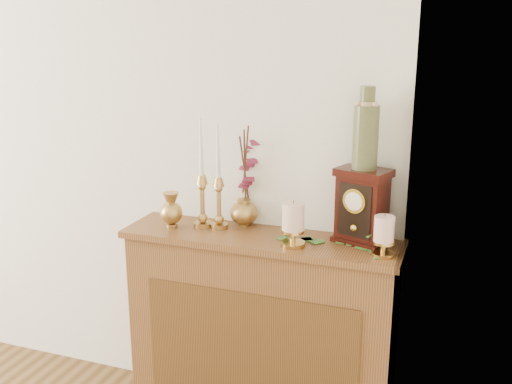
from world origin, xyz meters
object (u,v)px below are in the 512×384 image
at_px(ginger_jar, 248,179).
at_px(mantel_clock, 362,207).
at_px(candlestick_center, 219,195).
at_px(candlestick_left, 202,192).
at_px(ceramic_vase, 366,132).
at_px(bud_vase, 171,210).

distance_m(ginger_jar, mantel_clock, 0.54).
relative_size(candlestick_center, ginger_jar, 1.02).
height_order(candlestick_center, ginger_jar, candlestick_center).
bearing_deg(ginger_jar, candlestick_left, -147.26).
bearing_deg(mantel_clock, candlestick_center, -158.81).
bearing_deg(mantel_clock, ceramic_vase, 90.00).
bearing_deg(bud_vase, candlestick_left, 24.55).
xyz_separation_m(candlestick_center, ceramic_vase, (0.64, 0.03, 0.31)).
distance_m(candlestick_center, mantel_clock, 0.64).
height_order(bud_vase, mantel_clock, mantel_clock).
height_order(ginger_jar, ceramic_vase, ceramic_vase).
distance_m(bud_vase, ceramic_vase, 0.94).
relative_size(ginger_jar, mantel_clock, 1.47).
xyz_separation_m(bud_vase, ginger_jar, (0.31, 0.17, 0.13)).
bearing_deg(ceramic_vase, candlestick_left, -176.39).
distance_m(bud_vase, ginger_jar, 0.38).
bearing_deg(candlestick_center, ceramic_vase, 3.11).
bearing_deg(candlestick_center, ginger_jar, 45.75).
bearing_deg(candlestick_center, bud_vase, -161.39).
relative_size(candlestick_left, bud_vase, 3.02).
bearing_deg(ceramic_vase, candlestick_center, -176.89).
distance_m(ginger_jar, ceramic_vase, 0.60).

